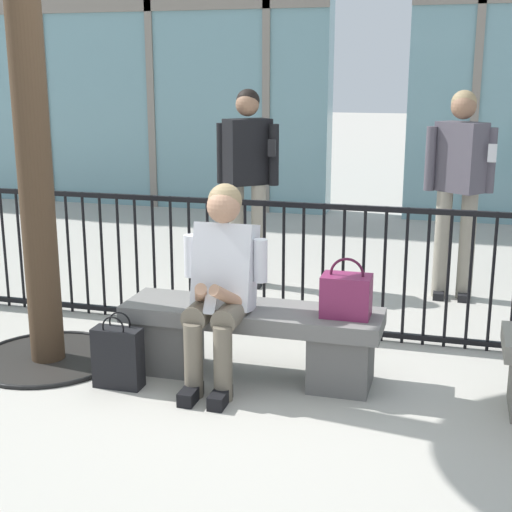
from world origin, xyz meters
name	(u,v)px	position (x,y,z in m)	size (l,w,h in m)	color
ground_plane	(252,376)	(0.00, 0.00, 0.00)	(60.00, 60.00, 0.00)	#B2ADA3
stone_bench	(252,335)	(0.00, 0.00, 0.27)	(1.60, 0.44, 0.45)	slate
seated_person_with_phone	(221,280)	(-0.15, -0.13, 0.65)	(0.52, 0.66, 1.21)	#6B6051
handbag_on_bench	(346,295)	(0.58, -0.01, 0.58)	(0.29, 0.19, 0.36)	#7A234C
shopping_bag	(118,357)	(-0.73, -0.37, 0.19)	(0.29, 0.13, 0.46)	black
bystander_at_railing	(248,173)	(-0.59, 1.96, 1.00)	(0.55, 0.42, 1.71)	gray
bystander_further_back	(459,179)	(1.17, 2.04, 1.00)	(0.55, 0.41, 1.71)	gray
plaza_railing	(283,267)	(0.00, 0.84, 0.49)	(9.48, 0.04, 0.96)	black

